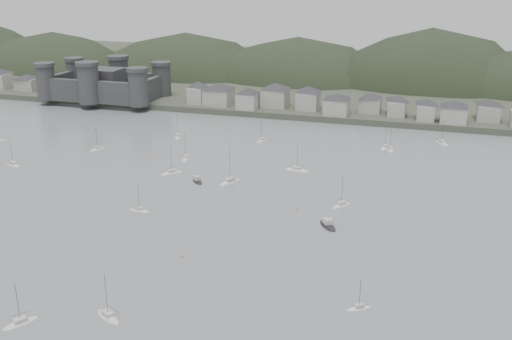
% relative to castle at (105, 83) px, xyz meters
% --- Properties ---
extents(ground, '(900.00, 900.00, 0.00)m').
position_rel_castle_xyz_m(ground, '(120.00, -179.80, -10.96)').
color(ground, slate).
rests_on(ground, ground).
extents(far_shore_land, '(900.00, 250.00, 3.00)m').
position_rel_castle_xyz_m(far_shore_land, '(120.00, 115.20, -9.46)').
color(far_shore_land, '#383D2D').
rests_on(far_shore_land, ground).
extents(forested_ridge, '(851.55, 103.94, 102.57)m').
position_rel_castle_xyz_m(forested_ridge, '(124.83, 89.60, -22.25)').
color(forested_ridge, black).
rests_on(forested_ridge, ground).
extents(castle, '(66.00, 43.00, 20.00)m').
position_rel_castle_xyz_m(castle, '(0.00, 0.00, 0.00)').
color(castle, '#333336').
rests_on(castle, far_shore_land).
extents(waterfront_town, '(451.48, 28.46, 12.92)m').
position_rel_castle_xyz_m(waterfront_town, '(170.59, 3.54, -2.30)').
color(waterfront_town, gray).
rests_on(waterfront_town, far_shore_land).
extents(moored_fleet, '(258.45, 177.22, 13.69)m').
position_rel_castle_xyz_m(moored_fleet, '(99.20, -114.50, -10.79)').
color(moored_fleet, silver).
rests_on(moored_fleet, ground).
extents(motor_launch_near, '(7.59, 9.01, 4.08)m').
position_rel_castle_xyz_m(motor_launch_near, '(149.86, -130.71, -10.68)').
color(motor_launch_near, black).
rests_on(motor_launch_near, ground).
extents(motor_launch_far, '(6.57, 7.11, 3.72)m').
position_rel_castle_xyz_m(motor_launch_far, '(98.85, -106.36, -10.67)').
color(motor_launch_far, black).
rests_on(motor_launch_far, ground).
extents(mooring_buoys, '(162.88, 141.56, 0.70)m').
position_rel_castle_xyz_m(mooring_buoys, '(112.11, -127.82, -10.81)').
color(mooring_buoys, '#BA773E').
rests_on(mooring_buoys, ground).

